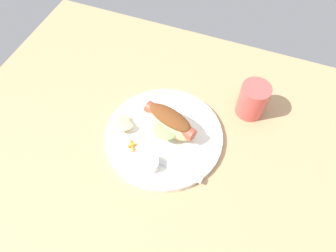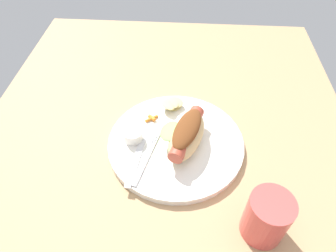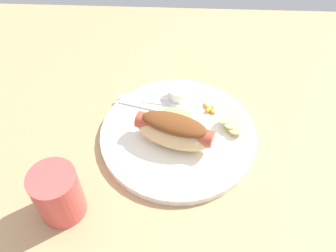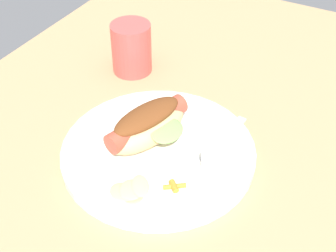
% 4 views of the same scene
% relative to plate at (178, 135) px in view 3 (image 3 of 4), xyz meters
% --- Properties ---
extents(ground_plane, '(1.20, 0.90, 0.02)m').
position_rel_plate_xyz_m(ground_plane, '(0.03, -0.03, -0.02)').
color(ground_plane, tan).
extents(plate, '(0.31, 0.31, 0.02)m').
position_rel_plate_xyz_m(plate, '(0.00, 0.00, 0.00)').
color(plate, white).
rests_on(plate, ground_plane).
extents(hot_dog, '(0.16, 0.12, 0.06)m').
position_rel_plate_xyz_m(hot_dog, '(0.01, 0.02, 0.04)').
color(hot_dog, '#DBB77A').
rests_on(hot_dog, plate).
extents(sauce_ramekin, '(0.04, 0.04, 0.03)m').
position_rel_plate_xyz_m(sauce_ramekin, '(0.00, -0.10, 0.02)').
color(sauce_ramekin, white).
rests_on(sauce_ramekin, plate).
extents(fork, '(0.14, 0.05, 0.00)m').
position_rel_plate_xyz_m(fork, '(0.06, -0.06, 0.01)').
color(fork, silver).
rests_on(fork, plate).
extents(knife, '(0.13, 0.03, 0.00)m').
position_rel_plate_xyz_m(knife, '(0.07, -0.08, 0.01)').
color(knife, silver).
rests_on(knife, plate).
extents(chips_pile, '(0.07, 0.07, 0.02)m').
position_rel_plate_xyz_m(chips_pile, '(-0.11, -0.02, 0.02)').
color(chips_pile, '#D7C67E').
rests_on(chips_pile, plate).
extents(carrot_garnish, '(0.03, 0.03, 0.01)m').
position_rel_plate_xyz_m(carrot_garnish, '(-0.06, -0.06, 0.01)').
color(carrot_garnish, orange).
rests_on(carrot_garnish, plate).
extents(drinking_cup, '(0.08, 0.08, 0.10)m').
position_rel_plate_xyz_m(drinking_cup, '(0.19, 0.17, 0.04)').
color(drinking_cup, '#D84C47').
rests_on(drinking_cup, ground_plane).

